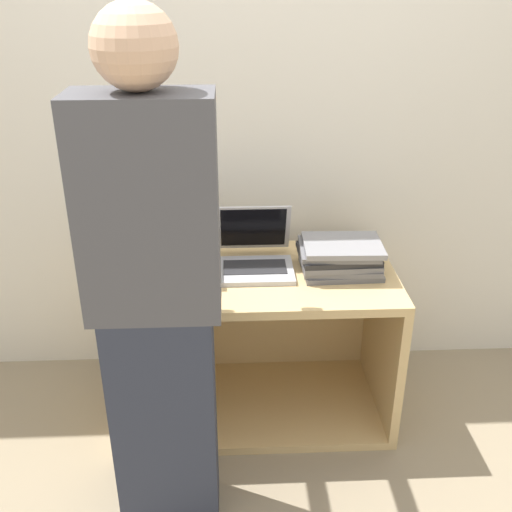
{
  "coord_description": "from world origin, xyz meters",
  "views": [
    {
      "loc": [
        -0.09,
        -1.84,
        1.79
      ],
      "look_at": [
        0.0,
        0.21,
        0.8
      ],
      "focal_mm": 42.0,
      "sensor_mm": 36.0,
      "label": 1
    }
  ],
  "objects": [
    {
      "name": "laptop_stack_right",
      "position": [
        0.34,
        0.31,
        0.74
      ],
      "size": [
        0.33,
        0.26,
        0.13
      ],
      "color": "slate",
      "rests_on": "cart"
    },
    {
      "name": "cart",
      "position": [
        0.0,
        0.37,
        0.34
      ],
      "size": [
        1.14,
        0.61,
        0.68
      ],
      "color": "tan",
      "rests_on": "ground_plane"
    },
    {
      "name": "ground_plane",
      "position": [
        0.0,
        0.0,
        0.0
      ],
      "size": [
        12.0,
        12.0,
        0.0
      ],
      "primitive_type": "plane",
      "color": "gray"
    },
    {
      "name": "wall_back",
      "position": [
        0.0,
        0.72,
        1.2
      ],
      "size": [
        8.0,
        0.05,
        2.4
      ],
      "color": "silver",
      "rests_on": "ground_plane"
    },
    {
      "name": "laptop_stack_left",
      "position": [
        -0.34,
        0.31,
        0.75
      ],
      "size": [
        0.33,
        0.26,
        0.15
      ],
      "color": "#B7B7BC",
      "rests_on": "cart"
    },
    {
      "name": "inventory_tag",
      "position": [
        -0.34,
        0.25,
        0.83
      ],
      "size": [
        0.06,
        0.02,
        0.01
      ],
      "color": "red",
      "rests_on": "laptop_stack_left"
    },
    {
      "name": "laptop_open",
      "position": [
        0.0,
        0.36,
        0.73
      ],
      "size": [
        0.31,
        0.33,
        0.24
      ],
      "color": "#B7B7BC",
      "rests_on": "cart"
    },
    {
      "name": "person",
      "position": [
        -0.33,
        -0.23,
        0.87
      ],
      "size": [
        0.4,
        0.53,
        1.72
      ],
      "color": "#2D3342",
      "rests_on": "ground_plane"
    }
  ]
}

